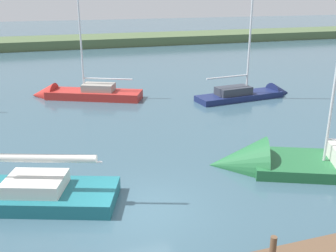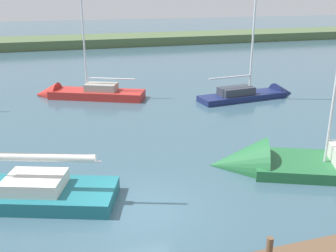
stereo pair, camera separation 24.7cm
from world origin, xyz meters
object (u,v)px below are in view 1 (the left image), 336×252
(mooring_post_near, at_px, (273,247))
(sailboat_near_dock, at_px, (252,95))
(sailboat_far_left, at_px, (79,96))
(sailboat_mid_channel, at_px, (302,167))

(mooring_post_near, xyz_separation_m, sailboat_near_dock, (-8.86, -16.62, -0.67))
(sailboat_far_left, xyz_separation_m, sailboat_mid_channel, (-7.89, 15.11, -0.08))
(mooring_post_near, bearing_deg, sailboat_far_left, -81.49)
(mooring_post_near, xyz_separation_m, sailboat_mid_channel, (-4.84, -5.27, -0.74))
(sailboat_near_dock, relative_size, sailboat_mid_channel, 0.77)
(sailboat_far_left, bearing_deg, mooring_post_near, 124.08)
(sailboat_far_left, height_order, sailboat_near_dock, sailboat_far_left)
(mooring_post_near, distance_m, sailboat_mid_channel, 7.19)
(sailboat_far_left, bearing_deg, sailboat_mid_channel, 143.13)
(mooring_post_near, distance_m, sailboat_near_dock, 18.85)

